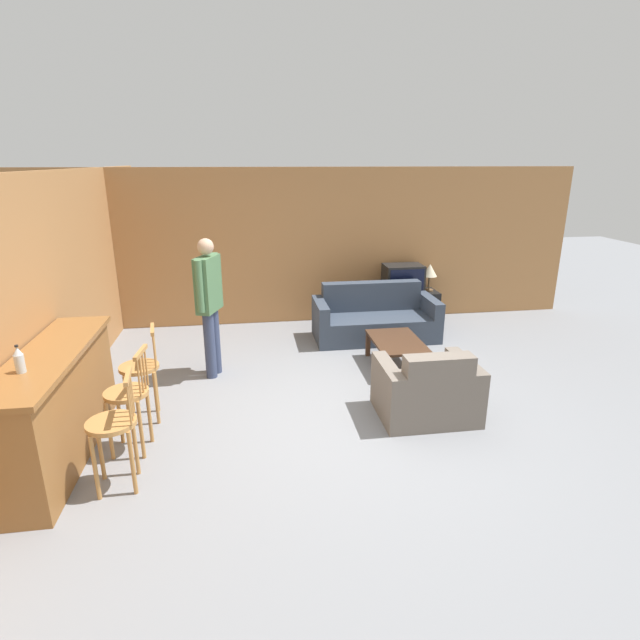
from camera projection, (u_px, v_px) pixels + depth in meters
ground_plane at (348, 418)px, 5.48m from camera, size 24.00×24.00×0.00m
wall_back at (307, 247)px, 8.46m from camera, size 9.40×0.08×2.60m
wall_left at (64, 285)px, 5.85m from camera, size 0.08×8.59×2.60m
bar_counter at (58, 405)px, 4.64m from camera, size 0.55×2.17×1.06m
bar_chair_near at (114, 429)px, 4.18m from camera, size 0.46×0.46×1.04m
bar_chair_mid at (129, 399)px, 4.71m from camera, size 0.45×0.45×1.04m
bar_chair_far at (141, 372)px, 5.30m from camera, size 0.47×0.47×1.04m
couch_far at (375, 319)px, 7.90m from camera, size 1.91×0.87×0.84m
armchair_near at (427, 392)px, 5.43m from camera, size 1.04×0.83×0.82m
coffee_table at (397, 344)px, 6.73m from camera, size 0.64×1.02×0.39m
tv_unit at (401, 307)px, 8.68m from camera, size 1.23×0.49×0.54m
tv at (403, 278)px, 8.52m from camera, size 0.65×0.46×0.47m
bottle at (19, 360)px, 4.03m from camera, size 0.08×0.08×0.24m
table_lamp at (430, 271)px, 8.55m from camera, size 0.25×0.25×0.47m
person_by_window at (209, 300)px, 6.29m from camera, size 0.33×0.56×1.80m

